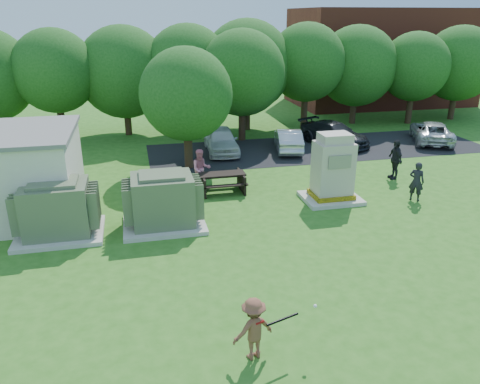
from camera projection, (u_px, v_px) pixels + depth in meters
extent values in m
plane|color=#2D6619|center=(270.00, 278.00, 14.05)|extent=(120.00, 120.00, 0.00)
cube|color=maroon|center=(381.00, 57.00, 41.02)|extent=(15.00, 8.00, 8.00)
cube|color=#232326|center=(319.00, 148.00, 27.82)|extent=(20.00, 6.00, 0.01)
cube|color=beige|center=(61.00, 233.00, 16.76)|extent=(3.00, 2.40, 0.15)
cube|color=#5A6649|center=(57.00, 208.00, 16.42)|extent=(2.20, 1.80, 1.80)
cube|color=#5A6649|center=(53.00, 183.00, 16.08)|extent=(1.60, 1.30, 0.12)
cube|color=#5A6649|center=(18.00, 211.00, 16.15)|extent=(0.32, 1.50, 1.35)
cube|color=#5A6649|center=(94.00, 205.00, 16.68)|extent=(0.32, 1.50, 1.35)
cube|color=beige|center=(164.00, 224.00, 17.54)|extent=(3.00, 2.40, 0.15)
cube|color=#566446|center=(163.00, 200.00, 17.19)|extent=(2.20, 1.80, 1.80)
cube|color=#566446|center=(161.00, 175.00, 16.86)|extent=(1.60, 1.30, 0.12)
cube|color=#566446|center=(128.00, 202.00, 16.92)|extent=(0.32, 1.50, 1.35)
cube|color=#566446|center=(197.00, 196.00, 17.45)|extent=(0.32, 1.50, 1.35)
cube|color=beige|center=(331.00, 198.00, 20.00)|extent=(2.39, 1.96, 0.16)
cube|color=yellow|center=(331.00, 194.00, 19.93)|extent=(1.68, 1.36, 0.20)
cube|color=#BDAC9D|center=(333.00, 168.00, 19.51)|extent=(1.52, 1.20, 2.17)
cube|color=#BDAC9D|center=(335.00, 138.00, 19.06)|extent=(1.25, 0.98, 0.38)
cube|color=gray|center=(340.00, 162.00, 18.79)|extent=(0.98, 0.04, 0.54)
cube|color=black|center=(222.00, 174.00, 20.66)|extent=(2.03, 0.79, 0.07)
cube|color=black|center=(220.00, 177.00, 21.35)|extent=(2.03, 0.28, 0.06)
cube|color=black|center=(225.00, 186.00, 20.21)|extent=(2.03, 0.28, 0.06)
cube|color=black|center=(203.00, 184.00, 20.62)|extent=(0.09, 1.52, 0.84)
cube|color=black|center=(241.00, 181.00, 20.99)|extent=(0.09, 1.52, 0.84)
imported|color=brown|center=(253.00, 329.00, 10.55)|extent=(1.10, 0.80, 1.54)
imported|color=black|center=(416.00, 181.00, 19.71)|extent=(0.72, 0.72, 1.69)
imported|color=#DA7385|center=(201.00, 169.00, 21.11)|extent=(0.90, 0.72, 1.82)
imported|color=black|center=(395.00, 159.00, 22.35)|extent=(0.52, 1.14, 1.92)
imported|color=silver|center=(221.00, 140.00, 26.76)|extent=(1.94, 4.35, 1.45)
imported|color=#BABABF|center=(288.00, 140.00, 27.12)|extent=(2.16, 4.12, 1.29)
imported|color=black|center=(334.00, 134.00, 28.37)|extent=(3.71, 5.09, 1.37)
imported|color=silver|center=(431.00, 132.00, 29.02)|extent=(3.91, 5.13, 1.30)
cylinder|color=black|center=(283.00, 319.00, 10.48)|extent=(0.83, 0.32, 0.06)
cylinder|color=maroon|center=(260.00, 323.00, 10.37)|extent=(0.23, 0.13, 0.06)
sphere|color=white|center=(315.00, 306.00, 10.68)|extent=(0.09, 0.09, 0.09)
cylinder|color=#47301E|center=(61.00, 119.00, 29.02)|extent=(0.44, 0.44, 2.80)
sphere|color=#235B1C|center=(55.00, 71.00, 28.00)|extent=(5.00, 5.00, 5.00)
cylinder|color=#47301E|center=(128.00, 117.00, 30.68)|extent=(0.44, 0.44, 2.30)
sphere|color=#235B1C|center=(124.00, 72.00, 29.66)|extent=(5.80, 5.80, 5.80)
cylinder|color=#47301E|center=(190.00, 114.00, 30.62)|extent=(0.44, 0.44, 2.70)
sphere|color=#235B1C|center=(188.00, 68.00, 29.58)|extent=(5.40, 5.40, 5.40)
cylinder|color=#47301E|center=(247.00, 111.00, 32.04)|extent=(0.44, 0.44, 2.50)
sphere|color=#235B1C|center=(247.00, 66.00, 30.97)|extent=(6.00, 6.00, 6.00)
cylinder|color=#47301E|center=(304.00, 107.00, 32.44)|extent=(0.44, 0.44, 2.90)
sphere|color=#235B1C|center=(306.00, 62.00, 31.38)|extent=(5.20, 5.20, 5.20)
cylinder|color=#47301E|center=(353.00, 107.00, 33.92)|extent=(0.44, 0.44, 2.40)
sphere|color=#235B1C|center=(357.00, 66.00, 32.90)|extent=(5.60, 5.60, 5.60)
cylinder|color=#47301E|center=(410.00, 105.00, 33.90)|extent=(0.44, 0.44, 2.60)
sphere|color=#235B1C|center=(415.00, 67.00, 32.93)|extent=(4.80, 4.80, 4.80)
cylinder|color=#47301E|center=(453.00, 103.00, 35.30)|extent=(0.44, 0.44, 2.50)
sphere|color=#235B1C|center=(459.00, 63.00, 34.29)|extent=(5.40, 5.40, 5.40)
cylinder|color=#47301E|center=(188.00, 145.00, 23.90)|extent=(0.44, 0.44, 2.40)
sphere|color=#235B1C|center=(186.00, 94.00, 22.99)|extent=(4.60, 4.60, 4.60)
cylinder|color=#47301E|center=(242.00, 120.00, 29.26)|extent=(0.44, 0.44, 2.60)
sphere|color=#235B1C|center=(242.00, 73.00, 28.25)|extent=(5.20, 5.20, 5.20)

